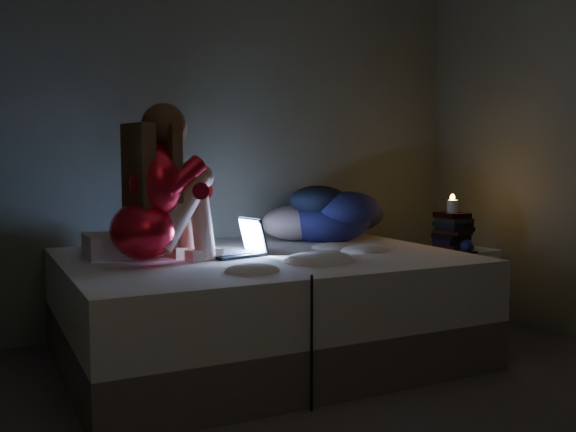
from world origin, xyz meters
TOP-DOWN VIEW (x-y plane):
  - floor at (0.00, 0.00)m, footprint 3.60×3.80m
  - wall_back at (0.00, 1.91)m, footprint 3.60×0.02m
  - bed at (-0.06, 1.10)m, footprint 2.12×1.59m
  - pillow at (-0.75, 1.35)m, footprint 0.43×0.31m
  - woman at (-0.74, 1.02)m, footprint 0.57×0.46m
  - laptop at (-0.24, 1.09)m, footprint 0.35×0.28m
  - clothes_pile at (0.57, 1.48)m, footprint 0.67×0.56m
  - nightstand at (1.31, 1.04)m, footprint 0.44×0.40m
  - book_stack at (1.29, 1.10)m, footprint 0.19×0.25m
  - candle at (1.29, 1.10)m, footprint 0.07×0.07m
  - phone at (1.24, 0.92)m, footprint 0.09×0.15m
  - blue_orb at (1.23, 0.91)m, footprint 0.08×0.08m

SIDE VIEW (x-z plane):
  - floor at x=0.00m, z-range -0.02..0.00m
  - nightstand at x=1.31m, z-range 0.00..0.53m
  - bed at x=-0.06m, z-range 0.00..0.58m
  - phone at x=1.24m, z-range 0.53..0.54m
  - blue_orb at x=1.23m, z-range 0.53..0.61m
  - pillow at x=-0.75m, z-range 0.58..0.71m
  - book_stack at x=1.29m, z-range 0.53..0.76m
  - laptop at x=-0.24m, z-range 0.58..0.80m
  - clothes_pile at x=0.57m, z-range 0.58..0.96m
  - candle at x=1.29m, z-range 0.76..0.84m
  - woman at x=-0.74m, z-range 0.58..1.40m
  - wall_back at x=0.00m, z-range 0.00..2.60m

